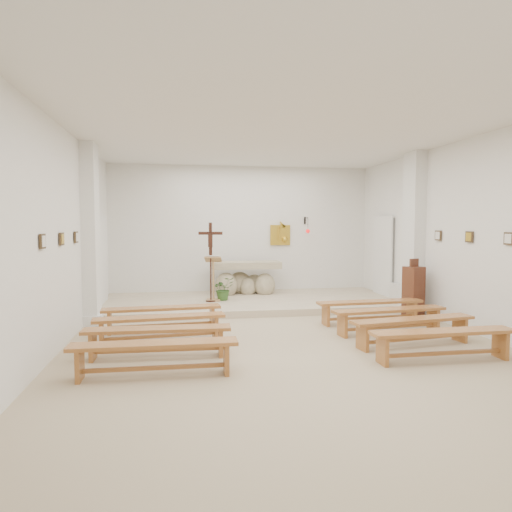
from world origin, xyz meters
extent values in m
cube|color=tan|center=(0.00, 0.00, 0.00)|extent=(7.00, 10.00, 0.00)
cube|color=white|center=(-3.49, 0.00, 1.75)|extent=(0.02, 10.00, 3.50)
cube|color=white|center=(3.49, 0.00, 1.75)|extent=(0.02, 10.00, 3.50)
cube|color=white|center=(0.00, 4.99, 1.75)|extent=(7.00, 0.02, 3.50)
cube|color=silver|center=(0.00, 0.00, 3.49)|extent=(7.00, 10.00, 0.02)
cube|color=beige|center=(0.00, 3.50, 0.07)|extent=(6.98, 3.00, 0.15)
cube|color=white|center=(-3.37, 2.00, 1.75)|extent=(0.26, 0.55, 3.50)
cube|color=white|center=(3.37, 2.00, 1.75)|extent=(0.26, 0.55, 3.50)
cube|color=gold|center=(1.05, 4.96, 1.65)|extent=(0.55, 0.04, 0.55)
cube|color=black|center=(1.75, 4.97, 2.05)|extent=(0.04, 0.02, 0.20)
cylinder|color=black|center=(1.75, 4.82, 2.12)|extent=(0.02, 0.30, 0.02)
cylinder|color=black|center=(1.75, 4.67, 1.95)|extent=(0.01, 0.01, 0.34)
sphere|color=red|center=(1.75, 4.67, 1.76)|extent=(0.11, 0.11, 0.11)
cube|color=#41301C|center=(-3.47, -0.80, 1.72)|extent=(0.03, 0.20, 0.20)
cube|color=#41301C|center=(-3.47, 0.20, 1.72)|extent=(0.03, 0.20, 0.20)
cube|color=#41301C|center=(-3.47, 1.20, 1.72)|extent=(0.03, 0.20, 0.20)
cube|color=#41301C|center=(3.47, -0.80, 1.72)|extent=(0.03, 0.20, 0.20)
cube|color=#41301C|center=(3.47, 0.20, 1.72)|extent=(0.03, 0.20, 0.20)
cube|color=#41301C|center=(3.47, 1.20, 1.72)|extent=(0.03, 0.20, 0.20)
cube|color=silver|center=(-3.43, 2.70, 0.27)|extent=(0.10, 0.85, 0.52)
cube|color=silver|center=(3.43, 2.70, 0.27)|extent=(0.10, 0.85, 0.52)
ellipsoid|color=#C5B796|center=(-0.52, 4.21, 0.39)|extent=(0.57, 0.49, 0.65)
ellipsoid|color=#C5B796|center=(0.49, 4.22, 0.38)|extent=(0.54, 0.46, 0.61)
ellipsoid|color=#C5B796|center=(-0.13, 4.52, 0.41)|extent=(0.61, 0.52, 0.57)
ellipsoid|color=#C5B796|center=(0.25, 4.48, 0.36)|extent=(0.50, 0.42, 0.54)
ellipsoid|color=#C5B796|center=(0.06, 4.29, 0.33)|extent=(0.42, 0.36, 0.50)
cube|color=#C5B796|center=(0.01, 4.34, 0.90)|extent=(1.78, 0.72, 0.17)
cube|color=tan|center=(-0.90, 3.40, 0.17)|extent=(0.38, 0.38, 0.04)
cylinder|color=tan|center=(-0.90, 3.40, 0.61)|extent=(0.05, 0.05, 0.93)
cube|color=tan|center=(-0.90, 3.38, 1.12)|extent=(0.44, 0.35, 0.15)
cube|color=silver|center=(-0.91, 3.35, 1.17)|extent=(0.37, 0.29, 0.12)
cylinder|color=#351A11|center=(-0.97, 3.30, 0.17)|extent=(0.24, 0.24, 0.03)
cylinder|color=#351A11|center=(-0.97, 3.30, 0.70)|extent=(0.04, 0.04, 1.11)
cube|color=#351A11|center=(-0.97, 3.30, 1.61)|extent=(0.08, 0.06, 0.75)
cube|color=#351A11|center=(-0.97, 3.30, 1.74)|extent=(0.55, 0.16, 0.07)
cube|color=#351A11|center=(-0.97, 3.27, 1.58)|extent=(0.11, 0.06, 0.32)
imported|color=#2F5723|center=(-0.66, 3.44, 0.42)|extent=(0.61, 0.58, 0.55)
cube|color=#522A17|center=(3.10, 1.45, 0.54)|extent=(0.42, 0.42, 1.07)
cube|color=#522A17|center=(3.10, 1.45, 1.15)|extent=(0.22, 0.11, 0.18)
cube|color=#A96931|center=(-2.00, 1.12, 0.42)|extent=(2.14, 0.48, 0.05)
cube|color=#A96931|center=(-2.91, 1.05, 0.20)|extent=(0.08, 0.31, 0.40)
cube|color=#A96931|center=(-1.09, 1.18, 0.20)|extent=(0.08, 0.31, 0.40)
cube|color=#A96931|center=(-2.00, 1.12, 0.12)|extent=(1.78, 0.18, 0.05)
cube|color=#A96931|center=(2.00, 1.12, 0.42)|extent=(2.13, 0.43, 0.05)
cube|color=#A96931|center=(1.09, 1.08, 0.20)|extent=(0.07, 0.31, 0.40)
cube|color=#A96931|center=(2.91, 1.16, 0.20)|extent=(0.07, 0.31, 0.40)
cube|color=#A96931|center=(2.00, 1.12, 0.12)|extent=(1.78, 0.14, 0.05)
cube|color=#A96931|center=(-2.00, 0.28, 0.42)|extent=(2.14, 0.53, 0.05)
cube|color=#A96931|center=(-2.91, 0.19, 0.20)|extent=(0.09, 0.31, 0.40)
cube|color=#A96931|center=(-1.09, 0.36, 0.20)|extent=(0.09, 0.31, 0.40)
cube|color=#A96931|center=(-2.00, 0.28, 0.12)|extent=(1.78, 0.22, 0.05)
cube|color=#A96931|center=(2.00, 0.28, 0.42)|extent=(2.14, 0.55, 0.05)
cube|color=#A96931|center=(1.09, 0.18, 0.20)|extent=(0.09, 0.31, 0.40)
cube|color=#A96931|center=(2.91, 0.37, 0.20)|extent=(0.09, 0.31, 0.40)
cube|color=#A96931|center=(2.00, 0.28, 0.12)|extent=(1.78, 0.24, 0.05)
cube|color=#A96931|center=(-2.00, -0.57, 0.42)|extent=(2.13, 0.42, 0.05)
cube|color=#A96931|center=(-2.92, -0.53, 0.20)|extent=(0.07, 0.31, 0.40)
cube|color=#A96931|center=(-1.09, -0.60, 0.20)|extent=(0.07, 0.31, 0.40)
cube|color=#A96931|center=(-2.00, -0.57, 0.12)|extent=(1.78, 0.13, 0.05)
cube|color=#A96931|center=(2.00, -0.57, 0.42)|extent=(2.14, 0.62, 0.05)
cube|color=#A96931|center=(1.10, -0.69, 0.20)|extent=(0.10, 0.31, 0.40)
cube|color=#A96931|center=(2.91, -0.44, 0.20)|extent=(0.10, 0.31, 0.40)
cube|color=#A96931|center=(2.00, -0.57, 0.12)|extent=(1.77, 0.30, 0.05)
cube|color=#A96931|center=(-2.00, -1.41, 0.42)|extent=(2.12, 0.36, 0.05)
cube|color=#A96931|center=(-2.92, -1.40, 0.20)|extent=(0.06, 0.31, 0.40)
cube|color=#A96931|center=(-1.09, -1.42, 0.20)|extent=(0.06, 0.31, 0.40)
cube|color=#A96931|center=(-2.00, -1.41, 0.12)|extent=(1.78, 0.08, 0.05)
cube|color=#A96931|center=(2.00, -1.41, 0.42)|extent=(2.12, 0.34, 0.05)
cube|color=#A96931|center=(1.09, -1.41, 0.20)|extent=(0.06, 0.31, 0.40)
cube|color=#A96931|center=(2.92, -1.41, 0.20)|extent=(0.06, 0.31, 0.40)
cube|color=#A96931|center=(2.00, -1.41, 0.12)|extent=(1.78, 0.06, 0.05)
camera|label=1|loc=(-1.67, -7.24, 1.95)|focal=32.00mm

